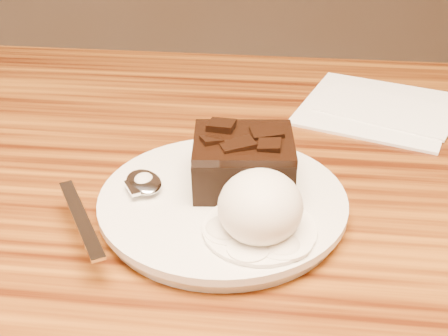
# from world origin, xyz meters

# --- Properties ---
(plate) EXTENTS (0.21, 0.21, 0.02)m
(plate) POSITION_xyz_m (0.12, 0.00, 0.76)
(plate) COLOR silver
(plate) RESTS_ON dining_table
(brownie) EXTENTS (0.09, 0.08, 0.04)m
(brownie) POSITION_xyz_m (0.13, 0.02, 0.79)
(brownie) COLOR black
(brownie) RESTS_ON plate
(ice_cream_scoop) EXTENTS (0.07, 0.07, 0.06)m
(ice_cream_scoop) POSITION_xyz_m (0.15, -0.04, 0.79)
(ice_cream_scoop) COLOR silver
(ice_cream_scoop) RESTS_ON plate
(melt_puddle) EXTENTS (0.09, 0.09, 0.00)m
(melt_puddle) POSITION_xyz_m (0.15, -0.04, 0.77)
(melt_puddle) COLOR white
(melt_puddle) RESTS_ON plate
(spoon) EXTENTS (0.12, 0.16, 0.01)m
(spoon) POSITION_xyz_m (0.05, 0.01, 0.77)
(spoon) COLOR silver
(spoon) RESTS_ON plate
(napkin) EXTENTS (0.21, 0.21, 0.01)m
(napkin) POSITION_xyz_m (0.27, 0.23, 0.75)
(napkin) COLOR white
(napkin) RESTS_ON dining_table
(crumb_a) EXTENTS (0.01, 0.01, 0.00)m
(crumb_a) POSITION_xyz_m (0.14, -0.00, 0.77)
(crumb_a) COLOR black
(crumb_a) RESTS_ON plate
(crumb_b) EXTENTS (0.01, 0.01, 0.00)m
(crumb_b) POSITION_xyz_m (0.17, -0.05, 0.77)
(crumb_b) COLOR black
(crumb_b) RESTS_ON plate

